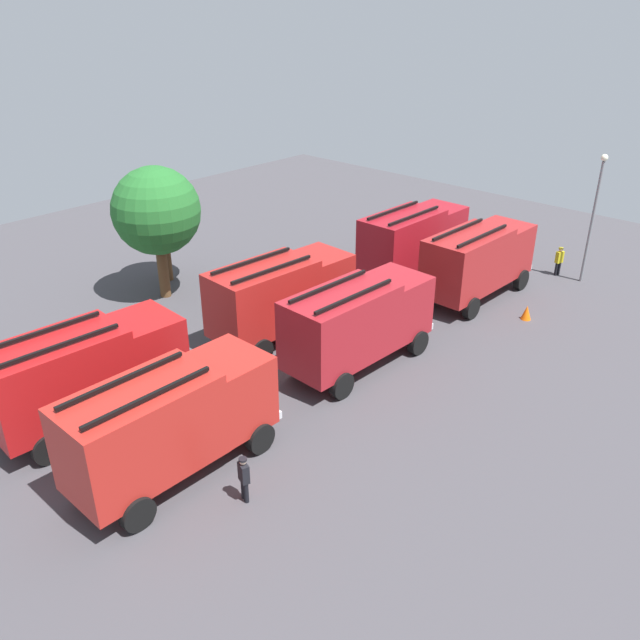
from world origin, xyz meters
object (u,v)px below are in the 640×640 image
at_px(traffic_cone_0, 526,313).
at_px(tree_1, 163,221).
at_px(firefighter_3, 423,277).
at_px(firefighter_0, 311,272).
at_px(firefighter_1, 244,477).
at_px(lamppost, 594,210).
at_px(fire_truck_5, 413,238).
at_px(fire_truck_2, 478,259).
at_px(fire_truck_4, 281,293).
at_px(tree_0, 156,211).
at_px(fire_truck_3, 86,370).
at_px(firefighter_4, 396,301).
at_px(firefighter_2, 559,260).
at_px(fire_truck_1, 358,320).
at_px(fire_truck_0, 171,419).

bearing_deg(traffic_cone_0, tree_1, 117.59).
bearing_deg(tree_1, firefighter_3, -55.03).
xyz_separation_m(firefighter_0, firefighter_1, (-13.28, -9.64, -0.10)).
xyz_separation_m(firefighter_3, lamppost, (7.33, -5.53, 3.13)).
xyz_separation_m(fire_truck_5, lamppost, (5.53, -7.51, 1.90)).
relative_size(fire_truck_2, fire_truck_4, 0.99).
distance_m(fire_truck_2, lamppost, 7.01).
bearing_deg(tree_0, fire_truck_2, -48.11).
distance_m(fire_truck_3, tree_1, 13.38).
distance_m(firefighter_1, tree_1, 18.77).
bearing_deg(firefighter_1, fire_truck_3, -64.10).
bearing_deg(firefighter_4, firefighter_2, 19.65).
bearing_deg(fire_truck_1, fire_truck_0, -177.50).
xyz_separation_m(fire_truck_0, tree_0, (8.14, 12.06, 2.43)).
xyz_separation_m(fire_truck_0, firefighter_3, (17.53, 2.34, -1.23)).
relative_size(fire_truck_0, fire_truck_5, 1.00).
xyz_separation_m(firefighter_1, tree_0, (7.47, 14.69, 3.69)).
relative_size(firefighter_0, firefighter_1, 1.09).
xyz_separation_m(firefighter_2, tree_1, (-15.20, 15.56, 2.48)).
distance_m(fire_truck_3, lamppost, 26.39).
bearing_deg(firefighter_3, fire_truck_1, -114.33).
xyz_separation_m(fire_truck_2, traffic_cone_0, (-0.54, -3.19, -1.80)).
xyz_separation_m(fire_truck_0, fire_truck_1, (9.40, 0.07, 0.00)).
bearing_deg(fire_truck_5, tree_0, 146.06).
relative_size(fire_truck_5, traffic_cone_0, 10.21).
bearing_deg(fire_truck_3, firefighter_4, -8.95).
distance_m(firefighter_1, firefighter_2, 24.11).
height_order(fire_truck_2, firefighter_2, fire_truck_2).
relative_size(fire_truck_5, lamppost, 1.04).
height_order(firefighter_3, lamppost, lamppost).
xyz_separation_m(fire_truck_5, firefighter_2, (5.44, -6.16, -1.25)).
relative_size(fire_truck_2, tree_1, 1.44).
height_order(firefighter_0, traffic_cone_0, firefighter_0).
xyz_separation_m(firefighter_3, traffic_cone_0, (0.87, -5.50, -0.57)).
bearing_deg(traffic_cone_0, firefighter_2, 11.75).
xyz_separation_m(firefighter_2, firefighter_4, (-10.53, 3.48, 0.01)).
bearing_deg(firefighter_3, traffic_cone_0, -31.02).
relative_size(firefighter_1, firefighter_3, 0.97).
bearing_deg(tree_1, fire_truck_0, -124.90).
height_order(fire_truck_3, firefighter_4, fire_truck_3).
bearing_deg(firefighter_3, fire_truck_2, -8.63).
distance_m(firefighter_4, tree_0, 12.62).
bearing_deg(firefighter_1, fire_truck_5, -140.88).
bearing_deg(fire_truck_5, tree_1, 136.82).
bearing_deg(fire_truck_0, firefighter_3, 7.33).
height_order(traffic_cone_0, lamppost, lamppost).
bearing_deg(fire_truck_2, lamppost, -27.12).
bearing_deg(tree_0, fire_truck_4, -82.47).
height_order(tree_0, tree_1, tree_0).
bearing_deg(firefighter_4, traffic_cone_0, -11.24).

